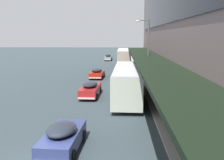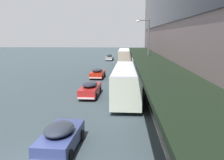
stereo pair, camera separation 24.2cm
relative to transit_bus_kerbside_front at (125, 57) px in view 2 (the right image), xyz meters
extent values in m
cube|color=black|center=(2.31, -39.75, 1.83)|extent=(3.20, 72.00, 0.24)
cube|color=tan|center=(0.00, 0.00, -0.12)|extent=(2.63, 11.23, 2.87)
cube|color=black|center=(0.00, 0.00, 0.22)|extent=(2.66, 10.33, 1.26)
cube|color=silver|center=(0.00, 0.00, 1.36)|extent=(2.53, 11.23, 0.12)
cube|color=black|center=(0.05, 5.64, 1.06)|extent=(1.27, 0.07, 0.36)
cylinder|color=black|center=(-1.23, 3.82, -1.40)|extent=(0.26, 1.00, 1.00)
cylinder|color=black|center=(1.30, 3.80, -1.40)|extent=(0.26, 1.00, 1.00)
cylinder|color=black|center=(-1.30, -3.46, -1.40)|extent=(0.26, 1.00, 1.00)
cylinder|color=black|center=(1.24, -3.48, -1.40)|extent=(0.26, 1.00, 1.00)
cylinder|color=black|center=(-1.27, -0.83, -1.40)|extent=(0.26, 1.00, 1.00)
cylinder|color=black|center=(1.26, -0.85, -1.40)|extent=(0.26, 1.00, 1.00)
cube|color=beige|center=(0.06, -26.78, -0.24)|extent=(2.76, 11.04, 2.63)
cube|color=black|center=(0.06, -26.78, 0.08)|extent=(2.78, 10.16, 1.16)
cube|color=silver|center=(0.06, -26.78, 1.13)|extent=(2.67, 11.04, 0.12)
cube|color=black|center=(0.21, -21.25, 0.83)|extent=(1.23, 0.09, 0.36)
cylinder|color=black|center=(-1.07, -23.02, -1.40)|extent=(0.28, 1.01, 1.00)
cylinder|color=black|center=(1.39, -23.08, -1.40)|extent=(0.28, 1.01, 1.00)
cylinder|color=black|center=(-1.27, -30.15, -1.40)|extent=(0.28, 1.01, 1.00)
cylinder|color=black|center=(1.20, -30.21, -1.40)|extent=(0.28, 1.01, 1.00)
cylinder|color=black|center=(-1.19, -27.57, -1.40)|extent=(0.28, 1.01, 1.00)
cylinder|color=black|center=(1.27, -27.64, -1.40)|extent=(0.28, 1.01, 1.00)
cube|color=olive|center=(-0.43, -17.60, -1.29)|extent=(1.85, 4.18, 0.78)
ellipsoid|color=#1E232D|center=(-0.44, -17.81, -0.65)|extent=(1.60, 2.32, 0.55)
cube|color=silver|center=(-0.38, -15.48, -1.53)|extent=(1.66, 0.16, 0.14)
cube|color=silver|center=(-0.49, -19.72, -1.53)|extent=(1.66, 0.16, 0.14)
sphere|color=silver|center=(-0.86, -15.50, -1.24)|extent=(0.18, 0.18, 0.18)
sphere|color=silver|center=(0.10, -15.52, -1.24)|extent=(0.18, 0.18, 0.18)
cylinder|color=black|center=(-1.27, -16.29, -1.58)|extent=(0.16, 0.64, 0.64)
cylinder|color=black|center=(0.47, -16.34, -1.58)|extent=(0.16, 0.64, 0.64)
cylinder|color=black|center=(-1.34, -18.86, -1.58)|extent=(0.16, 0.64, 0.64)
cylinder|color=black|center=(0.40, -18.91, -1.58)|extent=(0.16, 0.64, 0.64)
cube|color=#A71F1E|center=(-3.60, -25.78, -1.27)|extent=(1.83, 4.79, 0.83)
ellipsoid|color=#1E232D|center=(-3.61, -26.01, -0.61)|extent=(1.55, 2.66, 0.54)
cube|color=silver|center=(-3.51, -23.36, -1.53)|extent=(1.58, 0.18, 0.14)
cube|color=silver|center=(-3.69, -28.19, -1.53)|extent=(1.58, 0.18, 0.14)
sphere|color=silver|center=(-3.97, -23.38, -1.22)|extent=(0.18, 0.18, 0.18)
sphere|color=silver|center=(-3.06, -23.41, -1.22)|extent=(0.18, 0.18, 0.18)
cylinder|color=black|center=(-4.38, -24.28, -1.58)|extent=(0.16, 0.64, 0.64)
cylinder|color=black|center=(-2.72, -24.34, -1.58)|extent=(0.16, 0.64, 0.64)
cylinder|color=black|center=(-4.48, -27.21, -1.58)|extent=(0.16, 0.64, 0.64)
cylinder|color=black|center=(-2.83, -27.27, -1.58)|extent=(0.16, 0.64, 0.64)
cube|color=gray|center=(-3.77, 11.41, -1.30)|extent=(1.76, 4.66, 0.76)
ellipsoid|color=#1E232D|center=(-3.78, 11.18, -0.63)|extent=(1.50, 2.58, 0.64)
cube|color=silver|center=(-3.70, 13.76, -1.53)|extent=(1.54, 0.17, 0.14)
cube|color=silver|center=(-3.84, 9.05, -1.53)|extent=(1.54, 0.17, 0.14)
sphere|color=silver|center=(-4.15, 13.74, -1.25)|extent=(0.18, 0.18, 0.18)
sphere|color=silver|center=(-3.25, 13.72, -1.25)|extent=(0.18, 0.18, 0.18)
cylinder|color=black|center=(-4.54, 12.86, -1.58)|extent=(0.16, 0.64, 0.64)
cylinder|color=black|center=(-2.92, 12.81, -1.58)|extent=(0.16, 0.64, 0.64)
cylinder|color=black|center=(-4.62, 10.00, -1.58)|extent=(0.16, 0.64, 0.64)
cylinder|color=black|center=(-3.00, 9.95, -1.58)|extent=(0.16, 0.64, 0.64)
cube|color=#AD2011|center=(-4.01, -14.87, -1.32)|extent=(1.95, 4.11, 0.73)
ellipsoid|color=#1E232D|center=(-4.02, -15.08, -0.72)|extent=(1.67, 2.28, 0.52)
cube|color=silver|center=(-3.93, -12.80, -1.53)|extent=(1.71, 0.19, 0.14)
cube|color=silver|center=(-4.09, -16.94, -1.53)|extent=(1.71, 0.19, 0.14)
sphere|color=silver|center=(-4.42, -12.82, -1.27)|extent=(0.18, 0.18, 0.18)
sphere|color=silver|center=(-3.44, -12.85, -1.27)|extent=(0.18, 0.18, 0.18)
cylinder|color=black|center=(-4.86, -13.59, -1.58)|extent=(0.16, 0.64, 0.64)
cylinder|color=black|center=(-3.06, -13.66, -1.58)|extent=(0.16, 0.64, 0.64)
cylinder|color=black|center=(-4.95, -16.09, -1.58)|extent=(0.16, 0.64, 0.64)
cylinder|color=black|center=(-3.16, -16.16, -1.58)|extent=(0.16, 0.64, 0.64)
cube|color=black|center=(-0.50, 14.21, -1.29)|extent=(1.91, 4.37, 0.78)
ellipsoid|color=#1E232D|center=(-0.50, 14.00, -0.67)|extent=(1.66, 2.42, 0.52)
cube|color=silver|center=(-0.46, 16.43, -1.53)|extent=(1.74, 0.15, 0.14)
cube|color=silver|center=(-0.54, 11.99, -1.53)|extent=(1.74, 0.15, 0.14)
sphere|color=silver|center=(-0.96, 16.41, -1.24)|extent=(0.18, 0.18, 0.18)
sphere|color=silver|center=(0.05, 16.39, -1.24)|extent=(0.18, 0.18, 0.18)
cylinder|color=black|center=(-1.39, 15.58, -1.58)|extent=(0.15, 0.64, 0.64)
cylinder|color=black|center=(0.44, 15.54, -1.58)|extent=(0.15, 0.64, 0.64)
cylinder|color=black|center=(-1.44, 12.89, -1.58)|extent=(0.15, 0.64, 0.64)
cylinder|color=black|center=(0.39, 12.85, -1.58)|extent=(0.15, 0.64, 0.64)
cube|color=navy|center=(-3.58, -37.86, -1.28)|extent=(1.93, 4.20, 0.80)
ellipsoid|color=#1E232D|center=(-3.59, -38.07, -0.65)|extent=(1.63, 2.34, 0.51)
cube|color=silver|center=(-3.47, -35.76, -1.53)|extent=(1.64, 0.20, 0.14)
sphere|color=silver|center=(-3.95, -35.76, -1.23)|extent=(0.18, 0.18, 0.18)
sphere|color=silver|center=(-3.00, -35.81, -1.23)|extent=(0.18, 0.18, 0.18)
cylinder|color=black|center=(-4.37, -36.55, -1.58)|extent=(0.17, 0.65, 0.64)
cylinder|color=black|center=(-2.65, -36.63, -1.58)|extent=(0.17, 0.65, 0.64)
cylinder|color=black|center=(-4.50, -39.10, -1.58)|extent=(0.17, 0.65, 0.64)
cylinder|color=black|center=(-2.78, -39.18, -1.58)|extent=(0.17, 0.65, 0.64)
cylinder|color=#222939|center=(2.76, -36.75, -1.33)|extent=(0.16, 0.16, 0.85)
cylinder|color=#222939|center=(2.60, -36.79, -1.33)|extent=(0.16, 0.16, 0.85)
cube|color=#222939|center=(2.68, -36.77, -0.55)|extent=(0.45, 0.33, 0.70)
cylinder|color=#222939|center=(2.93, -36.71, -0.52)|extent=(0.10, 0.10, 0.63)
cylinder|color=#222939|center=(2.43, -36.84, -0.52)|extent=(0.10, 0.10, 0.63)
sphere|color=tan|center=(2.68, -36.77, -0.09)|extent=(0.22, 0.22, 0.22)
cylinder|color=black|center=(2.68, -36.77, -0.02)|extent=(0.33, 0.33, 0.02)
cylinder|color=black|center=(2.68, -36.77, 0.04)|extent=(0.21, 0.21, 0.12)
cylinder|color=#4C4C51|center=(2.43, -22.67, 2.06)|extent=(0.16, 0.16, 7.62)
cylinder|color=#4C4C51|center=(1.83, -22.67, 5.77)|extent=(1.20, 0.10, 0.10)
ellipsoid|color=silver|center=(1.23, -22.67, 5.69)|extent=(0.44, 0.28, 0.20)
cylinder|color=red|center=(2.57, -31.49, -1.48)|extent=(0.20, 0.20, 0.55)
sphere|color=red|center=(2.57, -31.49, -1.14)|extent=(0.18, 0.18, 0.18)
cylinder|color=red|center=(2.57, -31.34, -1.45)|extent=(0.08, 0.10, 0.08)
cylinder|color=red|center=(2.57, -31.64, -1.45)|extent=(0.08, 0.10, 0.08)
camera|label=1|loc=(-0.49, -50.29, 4.14)|focal=40.00mm
camera|label=2|loc=(-0.25, -50.27, 4.14)|focal=40.00mm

